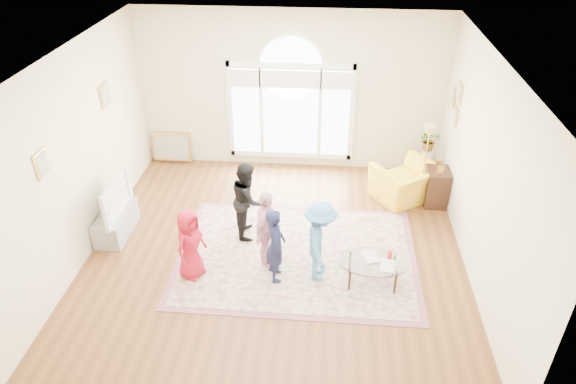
# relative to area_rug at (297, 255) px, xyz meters

# --- Properties ---
(ground) EXTENTS (6.00, 6.00, 0.00)m
(ground) POSITION_rel_area_rug_xyz_m (-0.35, 0.06, -0.01)
(ground) COLOR #58361C
(ground) RESTS_ON ground
(room_shell) EXTENTS (6.00, 6.00, 6.00)m
(room_shell) POSITION_rel_area_rug_xyz_m (-0.34, 2.89, 1.56)
(room_shell) COLOR beige
(room_shell) RESTS_ON ground
(area_rug) EXTENTS (3.60, 2.60, 0.02)m
(area_rug) POSITION_rel_area_rug_xyz_m (0.00, 0.00, 0.00)
(area_rug) COLOR #C3BB97
(area_rug) RESTS_ON ground
(rug_border) EXTENTS (3.80, 2.80, 0.01)m
(rug_border) POSITION_rel_area_rug_xyz_m (0.00, 0.00, -0.00)
(rug_border) COLOR #894E60
(rug_border) RESTS_ON ground
(tv_console) EXTENTS (0.45, 1.00, 0.42)m
(tv_console) POSITION_rel_area_rug_xyz_m (-3.10, 0.36, 0.20)
(tv_console) COLOR #94989D
(tv_console) RESTS_ON ground
(television) EXTENTS (0.17, 1.12, 0.64)m
(television) POSITION_rel_area_rug_xyz_m (-3.10, 0.36, 0.73)
(television) COLOR black
(television) RESTS_ON tv_console
(coffee_table) EXTENTS (1.05, 0.69, 0.54)m
(coffee_table) POSITION_rel_area_rug_xyz_m (1.15, -0.55, 0.39)
(coffee_table) COLOR silver
(coffee_table) RESTS_ON ground
(armchair) EXTENTS (1.44, 1.40, 0.71)m
(armchair) POSITION_rel_area_rug_xyz_m (1.89, 1.88, 0.34)
(armchair) COLOR yellow
(armchair) RESTS_ON ground
(side_cabinet) EXTENTS (0.40, 0.50, 0.70)m
(side_cabinet) POSITION_rel_area_rug_xyz_m (2.43, 1.77, 0.34)
(side_cabinet) COLOR black
(side_cabinet) RESTS_ON ground
(floor_lamp) EXTENTS (0.32, 0.32, 1.51)m
(floor_lamp) POSITION_rel_area_rug_xyz_m (2.18, 1.89, 1.27)
(floor_lamp) COLOR black
(floor_lamp) RESTS_ON ground
(plant_pedestal) EXTENTS (0.20, 0.20, 0.70)m
(plant_pedestal) POSITION_rel_area_rug_xyz_m (2.35, 2.56, 0.34)
(plant_pedestal) COLOR white
(plant_pedestal) RESTS_ON ground
(potted_plant) EXTENTS (0.40, 0.35, 0.42)m
(potted_plant) POSITION_rel_area_rug_xyz_m (2.35, 2.56, 0.90)
(potted_plant) COLOR #33722D
(potted_plant) RESTS_ON plant_pedestal
(leaning_picture) EXTENTS (0.80, 0.14, 0.62)m
(leaning_picture) POSITION_rel_area_rug_xyz_m (-2.85, 2.96, -0.01)
(leaning_picture) COLOR tan
(leaning_picture) RESTS_ON ground
(child_red) EXTENTS (0.56, 0.66, 1.15)m
(child_red) POSITION_rel_area_rug_xyz_m (-1.55, -0.59, 0.58)
(child_red) COLOR #AB1228
(child_red) RESTS_ON area_rug
(child_navy) EXTENTS (0.36, 0.49, 1.22)m
(child_navy) POSITION_rel_area_rug_xyz_m (-0.28, -0.55, 0.62)
(child_navy) COLOR #171D3D
(child_navy) RESTS_ON area_rug
(child_black) EXTENTS (0.58, 0.70, 1.32)m
(child_black) POSITION_rel_area_rug_xyz_m (-0.86, 0.55, 0.67)
(child_black) COLOR black
(child_black) RESTS_ON area_rug
(child_pink) EXTENTS (0.45, 0.80, 1.28)m
(child_pink) POSITION_rel_area_rug_xyz_m (-0.46, -0.21, 0.65)
(child_pink) COLOR #EFABC0
(child_pink) RESTS_ON area_rug
(child_blue) EXTENTS (0.55, 0.88, 1.31)m
(child_blue) POSITION_rel_area_rug_xyz_m (0.36, -0.47, 0.67)
(child_blue) COLOR #4688C5
(child_blue) RESTS_ON area_rug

